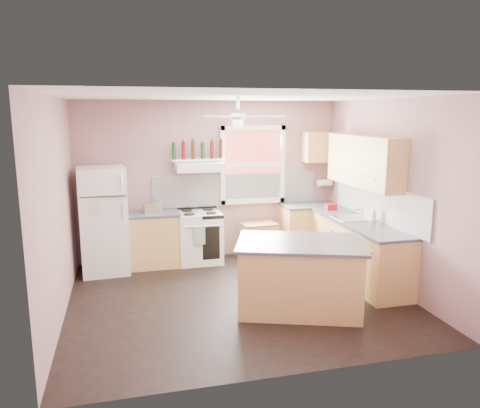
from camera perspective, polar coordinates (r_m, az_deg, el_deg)
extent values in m
plane|color=black|center=(6.55, -0.21, -11.33)|extent=(4.50, 4.50, 0.00)
plane|color=white|center=(6.06, -0.23, 12.99)|extent=(4.50, 4.50, 0.00)
cube|color=gray|center=(8.12, -3.66, 2.93)|extent=(4.50, 0.05, 2.70)
cube|color=gray|center=(7.06, 18.02, 1.17)|extent=(0.05, 4.00, 2.70)
cube|color=gray|center=(6.05, -21.64, -0.66)|extent=(0.05, 4.00, 2.70)
cube|color=white|center=(8.20, -0.50, 1.80)|extent=(2.90, 0.03, 0.55)
cube|color=white|center=(7.32, 16.44, 0.21)|extent=(0.03, 2.60, 0.55)
cube|color=brown|center=(8.21, 1.54, 4.81)|extent=(1.00, 0.02, 1.20)
cube|color=white|center=(8.19, 1.59, 4.79)|extent=(1.16, 0.07, 1.36)
cube|color=white|center=(7.62, -16.27, -1.96)|extent=(0.75, 0.73, 1.67)
cube|color=tan|center=(7.87, -10.77, -4.36)|extent=(0.90, 0.60, 0.86)
cube|color=#3F3F41|center=(7.76, -10.89, -1.15)|extent=(0.92, 0.62, 0.04)
cube|color=silver|center=(7.68, -10.71, -0.44)|extent=(0.31, 0.22, 0.18)
cube|color=white|center=(7.95, -4.97, -4.04)|extent=(0.72, 0.64, 0.86)
cube|color=white|center=(7.78, -4.98, 4.56)|extent=(0.78, 0.50, 0.14)
cube|color=white|center=(7.88, -5.14, 5.38)|extent=(0.90, 0.26, 0.03)
cube|color=tan|center=(8.26, 2.30, -4.36)|extent=(0.63, 0.44, 0.60)
cube|color=tan|center=(8.48, 8.55, -3.15)|extent=(1.00, 0.60, 0.86)
cube|color=tan|center=(7.35, 14.19, -5.60)|extent=(0.60, 2.20, 0.86)
cube|color=#3F3F41|center=(8.39, 8.63, -0.16)|extent=(1.02, 0.62, 0.04)
cube|color=#3F3F41|center=(7.23, 14.29, -2.19)|extent=(0.62, 2.22, 0.04)
cube|color=silver|center=(7.40, 13.57, -1.74)|extent=(0.55, 0.45, 0.03)
cylinder|color=silver|center=(7.46, 14.68, -1.10)|extent=(0.03, 0.03, 0.14)
cube|color=tan|center=(7.33, 14.86, 5.09)|extent=(0.33, 1.80, 0.76)
cube|color=tan|center=(8.45, 9.76, 6.87)|extent=(0.60, 0.33, 0.52)
cylinder|color=white|center=(8.59, 10.27, 2.56)|extent=(0.26, 0.12, 0.12)
cube|color=tan|center=(6.10, 7.26, -8.83)|extent=(1.72, 1.39, 0.86)
cube|color=#3F3F41|center=(5.96, 7.37, -4.76)|extent=(1.84, 1.50, 0.04)
cylinder|color=white|center=(6.06, -0.23, 10.63)|extent=(0.20, 0.20, 0.08)
imported|color=silver|center=(7.22, 15.98, -1.21)|extent=(0.09, 0.09, 0.23)
cube|color=#A80E14|center=(7.94, 11.00, -0.36)|extent=(0.19, 0.13, 0.10)
cylinder|color=#143819|center=(7.82, -8.07, 6.37)|extent=(0.06, 0.06, 0.27)
cylinder|color=#590F0F|center=(7.84, -6.90, 6.48)|extent=(0.06, 0.06, 0.29)
cylinder|color=#3F230F|center=(7.86, -5.74, 6.59)|extent=(0.06, 0.06, 0.31)
cylinder|color=#143819|center=(7.88, -4.58, 6.48)|extent=(0.06, 0.06, 0.27)
cylinder|color=#590F0F|center=(7.91, -3.43, 6.59)|extent=(0.06, 0.06, 0.29)
cylinder|color=#3F230F|center=(7.94, -2.29, 6.69)|extent=(0.06, 0.06, 0.31)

